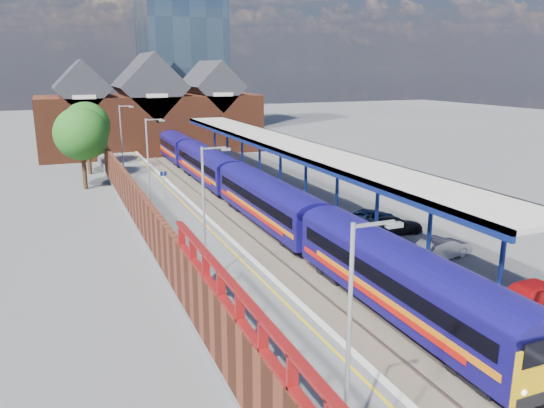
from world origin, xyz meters
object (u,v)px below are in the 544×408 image
(train, at_px, (234,179))
(lamp_post_b, at_px, (206,207))
(parked_car_dark, at_px, (395,225))
(lamp_post_d, at_px, (123,135))
(platform_sign, at_px, (164,181))
(parked_car_blue, at_px, (369,218))
(relay_cabinet, at_px, (483,351))
(parked_car_red, at_px, (539,295))
(parked_car_silver, at_px, (441,248))
(lamp_post_a, at_px, (354,334))
(lamp_post_c, at_px, (150,158))

(train, bearing_deg, lamp_post_b, -112.19)
(parked_car_dark, bearing_deg, lamp_post_d, 29.26)
(lamp_post_d, xyz_separation_m, platform_sign, (1.36, -14.00, -2.30))
(parked_car_dark, bearing_deg, train, 23.91)
(parked_car_blue, height_order, relay_cabinet, parked_car_blue)
(train, xyz_separation_m, lamp_post_d, (-7.86, 12.74, 2.87))
(lamp_post_b, bearing_deg, parked_car_blue, 22.52)
(parked_car_red, relative_size, relay_cabinet, 4.43)
(train, relative_size, lamp_post_b, 9.42)
(parked_car_silver, bearing_deg, lamp_post_a, 120.81)
(lamp_post_c, xyz_separation_m, relay_cabinet, (8.66, -26.07, -4.49))
(platform_sign, relative_size, relay_cabinet, 2.50)
(platform_sign, height_order, parked_car_blue, platform_sign)
(lamp_post_d, relative_size, parked_car_blue, 1.63)
(lamp_post_c, bearing_deg, parked_car_blue, -39.00)
(platform_sign, distance_m, parked_car_dark, 19.24)
(train, height_order, lamp_post_c, lamp_post_c)
(lamp_post_a, height_order, lamp_post_c, same)
(parked_car_dark, bearing_deg, parked_car_red, 179.60)
(train, distance_m, lamp_post_c, 8.98)
(platform_sign, distance_m, relay_cabinet, 29.09)
(train, height_order, platform_sign, platform_sign)
(parked_car_red, height_order, parked_car_silver, parked_car_red)
(lamp_post_d, height_order, relay_cabinet, lamp_post_d)
(lamp_post_b, height_order, lamp_post_c, same)
(lamp_post_c, relative_size, relay_cabinet, 7.00)
(lamp_post_a, xyz_separation_m, parked_car_blue, (13.07, 19.42, -3.40))
(parked_car_silver, bearing_deg, parked_car_blue, -9.61)
(lamp_post_c, bearing_deg, train, 22.53)
(lamp_post_d, bearing_deg, lamp_post_a, -90.00)
(relay_cabinet, bearing_deg, lamp_post_d, 85.01)
(lamp_post_d, relative_size, parked_car_silver, 1.80)
(parked_car_silver, bearing_deg, parked_car_red, 164.54)
(platform_sign, xyz_separation_m, parked_car_red, (11.50, -26.88, -0.94))
(lamp_post_a, bearing_deg, platform_sign, 87.56)
(parked_car_silver, bearing_deg, lamp_post_b, 70.69)
(train, distance_m, parked_car_blue, 14.80)
(lamp_post_a, relative_size, parked_car_silver, 1.80)
(lamp_post_c, height_order, parked_car_red, lamp_post_c)
(platform_sign, bearing_deg, lamp_post_c, -124.26)
(lamp_post_b, xyz_separation_m, parked_car_dark, (13.73, 3.30, -3.43))
(lamp_post_c, bearing_deg, relay_cabinet, -71.62)
(platform_sign, xyz_separation_m, parked_car_silver, (11.97, -19.78, -1.05))
(parked_car_blue, bearing_deg, train, -1.30)
(parked_car_silver, bearing_deg, relay_cabinet, 138.92)
(parked_car_dark, distance_m, parked_car_blue, 2.22)
(train, height_order, lamp_post_b, lamp_post_b)
(relay_cabinet, bearing_deg, lamp_post_a, -172.22)
(parked_car_silver, distance_m, parked_car_blue, 7.20)
(lamp_post_a, xyz_separation_m, parked_car_silver, (13.33, 12.22, -3.35))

